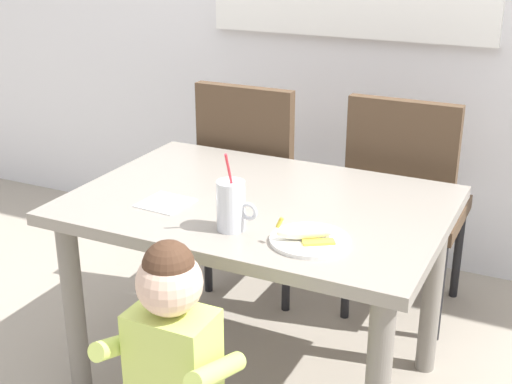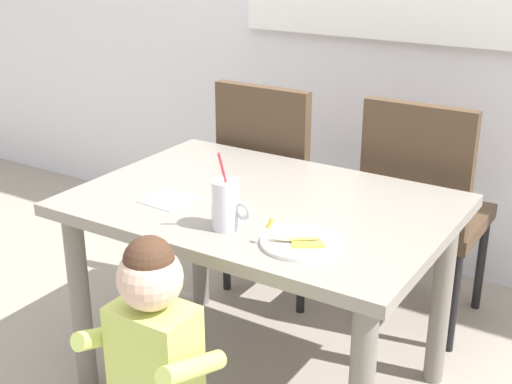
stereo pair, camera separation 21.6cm
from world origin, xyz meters
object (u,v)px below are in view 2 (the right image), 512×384
dining_chair_left (276,178)px  paper_napkin (169,199)px  snack_plate (301,243)px  dining_chair_right (422,203)px  dining_table (262,229)px  toddler_standing (154,345)px  peeled_banana (298,235)px  milk_cup (226,207)px

dining_chair_left → paper_napkin: bearing=93.5°
snack_plate → dining_chair_right: bearing=86.6°
paper_napkin → snack_plate: bearing=-7.1°
dining_chair_left → snack_plate: size_ratio=4.17×
dining_table → toddler_standing: toddler_standing is taller
toddler_standing → peeled_banana: toddler_standing is taller
toddler_standing → paper_napkin: bearing=123.8°
dining_chair_left → snack_plate: dining_chair_left is taller
dining_table → peeled_banana: 0.38m
dining_chair_left → snack_plate: (0.58, -0.84, 0.18)m
milk_cup → snack_plate: size_ratio=1.08×
dining_table → dining_chair_right: dining_chair_right is taller
toddler_standing → peeled_banana: bearing=61.5°
milk_cup → dining_chair_left: bearing=111.2°
dining_chair_left → toddler_standing: size_ratio=1.15×
paper_napkin → dining_chair_right: bearing=55.0°
dining_chair_right → peeled_banana: size_ratio=5.51×
dining_table → paper_napkin: (-0.26, -0.17, 0.11)m
milk_cup → peeled_banana: bearing=3.0°
toddler_standing → dining_chair_left: bearing=106.1°
toddler_standing → paper_napkin: (-0.31, 0.46, 0.19)m
milk_cup → peeled_banana: 0.24m
dining_chair_left → toddler_standing: (0.36, -1.24, -0.02)m
dining_chair_right → milk_cup: milk_cup is taller
paper_napkin → milk_cup: bearing=-16.5°
milk_cup → peeled_banana: (0.23, 0.01, -0.04)m
dining_chair_right → toddler_standing: dining_chair_right is taller
dining_chair_left → toddler_standing: bearing=106.1°
dining_chair_right → milk_cup: size_ratio=3.87×
snack_plate → peeled_banana: bearing=-141.8°
snack_plate → dining_chair_left: bearing=124.3°
dining_chair_right → snack_plate: dining_chair_right is taller
toddler_standing → snack_plate: (0.22, 0.39, 0.19)m
dining_chair_right → toddler_standing: 1.32m
peeled_banana → paper_napkin: bearing=172.0°
snack_plate → paper_napkin: size_ratio=1.53×
toddler_standing → milk_cup: (-0.02, 0.38, 0.26)m
milk_cup → paper_napkin: 0.31m
toddler_standing → milk_cup: milk_cup is taller
dining_chair_right → snack_plate: size_ratio=4.17×
dining_chair_left → toddler_standing: dining_chair_left is taller
dining_chair_right → peeled_banana: 0.93m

